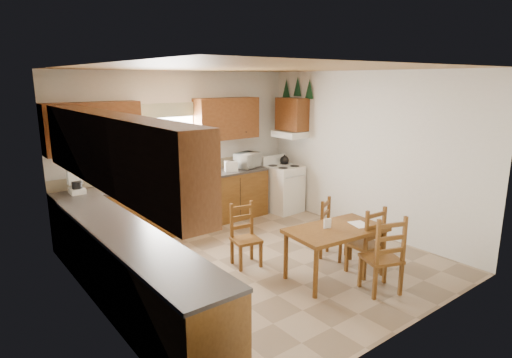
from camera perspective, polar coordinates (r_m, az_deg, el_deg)
floor at (r=6.24m, az=0.62°, el=-11.03°), size 4.50×4.50×0.00m
ceiling at (r=5.69m, az=0.69°, el=14.58°), size 4.50×4.50×0.00m
wall_left at (r=4.79m, az=-20.90°, el=-2.36°), size 4.50×4.50×0.00m
wall_right at (r=7.41m, az=14.40°, el=3.37°), size 4.50×4.50×0.00m
wall_back at (r=7.68m, az=-9.90°, el=3.92°), size 4.50×4.50×0.00m
wall_front at (r=4.35m, az=19.51°, el=-3.77°), size 4.50×4.50×0.00m
lower_cab_back at (r=7.45m, az=-11.07°, el=-3.60°), size 3.75×0.60×0.88m
lower_cab_left at (r=5.05m, az=-16.21°, el=-12.19°), size 0.60×3.60×0.88m
counter_back at (r=7.33m, az=-11.23°, el=-0.15°), size 3.75×0.63×0.04m
counter_left at (r=4.88m, az=-16.56°, el=-7.30°), size 0.63×3.60×0.04m
backsplash at (r=7.57m, az=-12.27°, el=1.06°), size 3.75×0.01×0.18m
upper_cab_back_left at (r=6.87m, az=-20.91°, el=6.43°), size 1.41×0.33×0.75m
upper_cab_back_right at (r=7.92m, az=-3.92°, el=8.05°), size 1.25×0.33×0.75m
upper_cab_left at (r=4.60m, az=-18.90°, el=3.63°), size 0.33×3.60×0.75m
upper_cab_stove at (r=8.33m, az=4.82°, el=8.60°), size 0.33×0.62×0.62m
range_hood at (r=8.33m, az=4.51°, el=5.98°), size 0.44×0.62×0.12m
window_frame at (r=7.49m, az=-11.88°, el=5.15°), size 1.13×0.02×1.18m
window_pane at (r=7.48m, az=-11.87°, el=5.15°), size 1.05×0.01×1.10m
window_valance at (r=7.41m, az=-11.96°, el=8.96°), size 1.19×0.01×0.24m
sink_basin at (r=7.36m, az=-10.73°, el=0.23°), size 0.75×0.45×0.04m
pine_decal_a at (r=8.16m, az=7.12°, el=11.83°), size 0.22×0.22×0.36m
pine_decal_b at (r=8.39m, az=5.56°, el=12.17°), size 0.22×0.22×0.36m
pine_decal_c at (r=8.63m, az=4.06°, el=11.96°), size 0.22×0.22×0.36m
stove at (r=8.43m, az=3.67°, el=-1.36°), size 0.63×0.65×0.89m
coffeemaker at (r=6.77m, az=-22.85°, el=-0.37°), size 0.28×0.30×0.35m
paper_towel at (r=7.62m, az=-7.37°, el=1.77°), size 0.15×0.15×0.29m
toaster at (r=7.80m, az=-3.35°, el=1.73°), size 0.27×0.23×0.19m
microwave at (r=8.13m, az=-1.09°, el=2.54°), size 0.54×0.46×0.28m
dining_table at (r=5.78m, az=10.49°, el=-9.63°), size 1.34×0.86×0.68m
chair_near_left at (r=5.94m, az=14.33°, el=-7.89°), size 0.41×0.40×0.93m
chair_near_right at (r=5.49m, az=16.40°, el=-9.49°), size 0.53×0.52×0.99m
chair_far_left at (r=5.99m, az=-1.33°, el=-7.57°), size 0.43×0.42×0.88m
chair_far_right at (r=6.36m, az=10.41°, el=-6.60°), size 0.47×0.47×0.86m
table_paper at (r=5.87m, az=13.64°, el=-5.88°), size 0.28×0.32×0.00m
table_card at (r=5.62m, az=9.51°, el=-5.87°), size 0.10×0.06×0.13m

